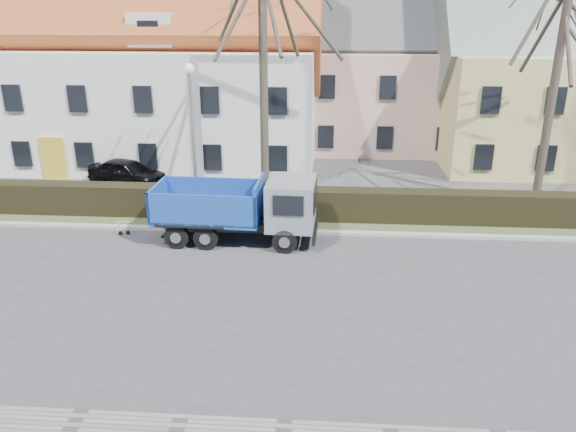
# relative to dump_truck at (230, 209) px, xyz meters

# --- Properties ---
(ground) EXTENTS (120.00, 120.00, 0.00)m
(ground) POSITION_rel_dump_truck_xyz_m (2.80, -3.76, -1.26)
(ground) COLOR #3A3A3C
(curb_far) EXTENTS (80.00, 0.30, 0.12)m
(curb_far) POSITION_rel_dump_truck_xyz_m (2.80, 0.84, -1.20)
(curb_far) COLOR #A09B92
(curb_far) RESTS_ON ground
(grass_strip) EXTENTS (80.00, 3.00, 0.10)m
(grass_strip) POSITION_rel_dump_truck_xyz_m (2.80, 2.44, -1.21)
(grass_strip) COLOR #3F4B2A
(grass_strip) RESTS_ON ground
(hedge) EXTENTS (60.00, 0.90, 1.30)m
(hedge) POSITION_rel_dump_truck_xyz_m (2.80, 2.24, -0.61)
(hedge) COLOR black
(hedge) RESTS_ON ground
(building_white) EXTENTS (26.80, 10.80, 9.50)m
(building_white) POSITION_rel_dump_truck_xyz_m (-10.20, 12.24, 3.49)
(building_white) COLOR silver
(building_white) RESTS_ON ground
(building_pink) EXTENTS (10.80, 8.80, 8.00)m
(building_pink) POSITION_rel_dump_truck_xyz_m (6.80, 16.24, 2.74)
(building_pink) COLOR #C89E8E
(building_pink) RESTS_ON ground
(tree_1) EXTENTS (9.20, 9.20, 12.65)m
(tree_1) POSITION_rel_dump_truck_xyz_m (0.80, 4.74, 5.06)
(tree_1) COLOR #393228
(tree_1) RESTS_ON ground
(tree_2) EXTENTS (8.00, 8.00, 11.00)m
(tree_2) POSITION_rel_dump_truck_xyz_m (12.80, 4.74, 4.24)
(tree_2) COLOR #393228
(tree_2) RESTS_ON ground
(dump_truck) EXTENTS (6.38, 2.55, 2.52)m
(dump_truck) POSITION_rel_dump_truck_xyz_m (0.00, 0.00, 0.00)
(dump_truck) COLOR navy
(dump_truck) RESTS_ON ground
(streetlight) EXTENTS (0.49, 0.49, 6.26)m
(streetlight) POSITION_rel_dump_truck_xyz_m (-2.01, 3.24, 1.87)
(streetlight) COLOR gray
(streetlight) RESTS_ON ground
(cart_frame) EXTENTS (0.76, 0.55, 0.63)m
(cart_frame) POSITION_rel_dump_truck_xyz_m (-4.40, 0.14, -0.95)
(cart_frame) COLOR silver
(cart_frame) RESTS_ON ground
(parked_car_a) EXTENTS (4.18, 2.62, 1.33)m
(parked_car_a) POSITION_rel_dump_truck_xyz_m (-6.22, 6.47, -0.60)
(parked_car_a) COLOR black
(parked_car_a) RESTS_ON ground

